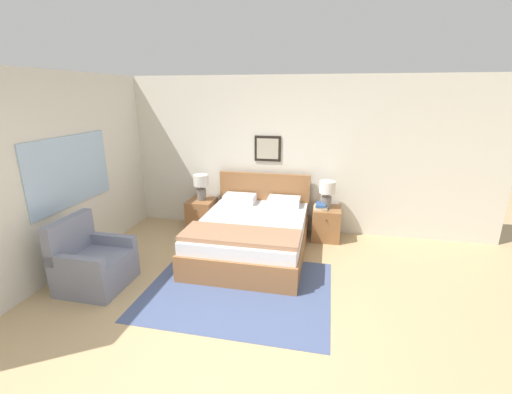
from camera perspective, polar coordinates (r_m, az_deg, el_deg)
ground_plane at (r=3.62m, az=-6.15°, el=-23.07°), size 16.00×16.00×0.00m
wall_back at (r=5.87m, az=2.82°, el=6.95°), size 7.32×0.09×2.60m
wall_left at (r=5.46m, az=-27.03°, el=4.34°), size 0.08×5.46×2.60m
area_rug_main at (r=4.37m, az=-2.96°, el=-15.10°), size 2.23×1.78×0.01m
bed at (r=5.15m, az=-0.70°, el=-6.27°), size 1.57×2.06×1.01m
armchair at (r=4.76m, az=-25.59°, el=-10.09°), size 0.73×0.75×0.88m
nightstand_near_window at (r=6.14m, az=-9.02°, el=-2.81°), size 0.44×0.52×0.53m
nightstand_by_door at (r=5.76m, az=11.62°, el=-4.32°), size 0.44×0.52×0.53m
table_lamp_near_window at (r=5.99m, az=-9.15°, el=2.11°), size 0.26×0.26×0.45m
table_lamp_by_door at (r=5.60m, az=11.76°, el=0.91°), size 0.26×0.26×0.45m
book_thick_bottom at (r=5.62m, az=10.76°, el=-1.81°), size 0.22×0.22×0.03m
book_hardcover_middle at (r=5.61m, az=10.77°, el=-1.57°), size 0.24×0.25×0.02m
book_novel_upper at (r=5.60m, az=10.79°, el=-1.27°), size 0.17×0.24×0.04m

